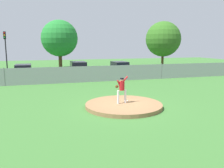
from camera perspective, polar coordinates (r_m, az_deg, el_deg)
ground_plane at (r=19.79m, az=-2.95°, el=-1.26°), size 80.00×80.00×0.00m
asphalt_strip at (r=28.02m, az=-7.11°, el=1.90°), size 44.00×7.00×0.01m
pitchers_mound at (r=14.15m, az=2.89°, el=-5.22°), size 4.64×4.64×0.23m
pitcher_youth at (r=13.97m, az=2.38°, el=-0.89°), size 0.80×0.32×1.65m
baseball at (r=14.65m, az=3.76°, el=-4.12°), size 0.07×0.07×0.07m
chainlink_fence at (r=23.52m, az=-5.30°, el=2.44°), size 39.92×0.07×1.72m
parked_car_charcoal at (r=28.09m, az=-8.25°, el=3.59°), size 1.97×4.59×1.74m
parked_car_teal at (r=28.66m, az=1.88°, el=3.74°), size 2.04×4.20×1.68m
parked_car_slate at (r=27.37m, az=-20.86°, el=2.78°), size 1.94×4.21×1.60m
traffic_cone_orange at (r=29.24m, az=12.09°, el=2.60°), size 0.40×0.40×0.55m
traffic_light_near at (r=31.66m, az=-24.66°, el=8.52°), size 0.28×0.46×5.30m
tree_tall_centre at (r=37.98m, az=-12.73°, el=10.86°), size 5.69×5.69×7.56m
tree_broad_left at (r=41.32m, az=12.43°, el=10.70°), size 5.96×5.96×7.65m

